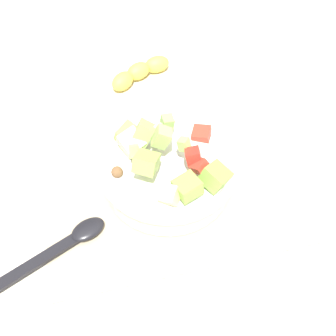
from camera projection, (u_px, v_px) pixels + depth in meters
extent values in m
plane|color=silver|center=(177.00, 188.00, 0.73)|extent=(2.40, 2.40, 0.00)
cube|color=tan|center=(177.00, 187.00, 0.72)|extent=(0.46, 0.32, 0.01)
cylinder|color=white|center=(168.00, 173.00, 0.71)|extent=(0.22, 0.22, 0.05)
torus|color=white|center=(168.00, 164.00, 0.69)|extent=(0.23, 0.23, 0.02)
cube|color=#9EC656|center=(146.00, 163.00, 0.64)|extent=(0.05, 0.06, 0.04)
cube|color=#A3CC6B|center=(184.00, 144.00, 0.66)|extent=(0.03, 0.03, 0.02)
sphere|color=brown|center=(117.00, 172.00, 0.67)|extent=(0.03, 0.03, 0.03)
cube|color=#BC3828|center=(202.00, 134.00, 0.72)|extent=(0.04, 0.04, 0.03)
cube|color=beige|center=(131.00, 142.00, 0.68)|extent=(0.05, 0.06, 0.05)
cube|color=beige|center=(170.00, 195.00, 0.63)|extent=(0.04, 0.04, 0.04)
cube|color=red|center=(193.00, 155.00, 0.65)|extent=(0.03, 0.03, 0.03)
cube|color=#A3CC6B|center=(162.00, 137.00, 0.66)|extent=(0.04, 0.03, 0.04)
cube|color=#93C160|center=(143.00, 133.00, 0.68)|extent=(0.05, 0.04, 0.05)
cube|color=beige|center=(158.00, 134.00, 0.68)|extent=(0.03, 0.03, 0.02)
cube|color=#BC3828|center=(199.00, 166.00, 0.65)|extent=(0.04, 0.04, 0.03)
cube|color=#8CB74C|center=(129.00, 135.00, 0.70)|extent=(0.05, 0.06, 0.04)
cube|color=#8CB74C|center=(215.00, 177.00, 0.65)|extent=(0.06, 0.05, 0.05)
cube|color=#93C160|center=(166.00, 123.00, 0.71)|extent=(0.02, 0.02, 0.03)
cube|color=#8CB74C|center=(186.00, 187.00, 0.63)|extent=(0.05, 0.05, 0.03)
cube|color=#A3CC6B|center=(134.00, 151.00, 0.67)|extent=(0.02, 0.02, 0.03)
ellipsoid|color=black|center=(88.00, 229.00, 0.66)|extent=(0.07, 0.06, 0.01)
cube|color=black|center=(22.00, 271.00, 0.62)|extent=(0.18, 0.09, 0.01)
ellipsoid|color=yellow|center=(157.00, 64.00, 0.91)|extent=(0.06, 0.04, 0.04)
ellipsoid|color=yellow|center=(138.00, 71.00, 0.90)|extent=(0.07, 0.06, 0.04)
ellipsoid|color=yellow|center=(123.00, 81.00, 0.88)|extent=(0.07, 0.06, 0.04)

